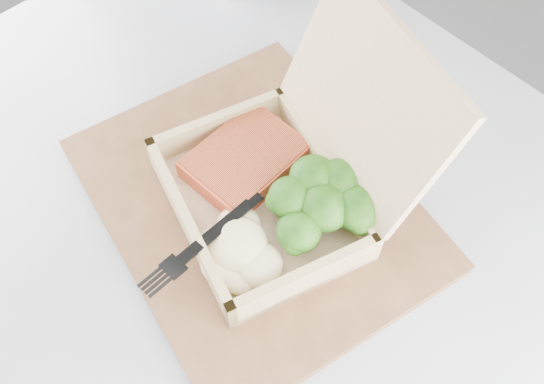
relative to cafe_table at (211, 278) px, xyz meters
The scene contains 9 objects.
floor 0.78m from the cafe_table, 97.19° to the left, with size 4.00×4.00×0.00m, color gray.
cafe_table is the anchor object (origin of this frame).
serving_tray 0.21m from the cafe_table, 37.65° to the left, with size 0.38×0.30×0.02m, color brown.
takeout_container 0.28m from the cafe_table, 40.49° to the left, with size 0.30×0.31×0.20m.
salmon_fillet 0.24m from the cafe_table, 70.53° to the left, with size 0.09×0.12×0.03m, color #DD492B.
broccoli_pile 0.28m from the cafe_table, 22.40° to the left, with size 0.12×0.12×0.04m, color #376E18, non-canonical shape.
mashed_potatoes 0.25m from the cafe_table, 16.37° to the right, with size 0.10×0.09×0.03m, color beige.
plastic_fork 0.26m from the cafe_table, ahead, with size 0.04×0.16×0.01m.
receipt 0.33m from the cafe_table, 75.76° to the left, with size 0.07×0.14×0.00m, color white.
Camera 1 is at (0.34, -0.77, 1.33)m, focal length 40.00 mm.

